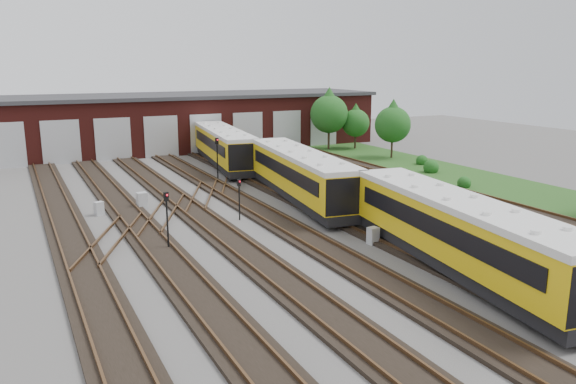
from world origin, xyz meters
name	(u,v)px	position (x,y,z in m)	size (l,w,h in m)	color
ground	(349,242)	(0.00, 0.00, 0.00)	(120.00, 120.00, 0.00)	#474442
track_network	(341,237)	(-0.17, 0.59, 0.11)	(30.40, 70.00, 0.33)	black
maintenance_shed	(165,121)	(-0.01, 39.97, 3.20)	(51.00, 12.50, 6.35)	#4D1713
grass_verge	(472,179)	(19.00, 10.00, 0.03)	(8.00, 55.00, 0.05)	#204617
metro_train	(301,174)	(2.00, 9.67, 2.03)	(5.07, 48.30, 3.32)	black
signal_mast_0	(239,194)	(-3.85, 6.95, 1.71)	(0.25, 0.24, 2.67)	black
signal_mast_1	(167,214)	(-9.48, 3.13, 2.03)	(0.27, 0.26, 3.20)	black
signal_mast_2	(267,152)	(3.80, 19.47, 2.12)	(0.30, 0.28, 3.31)	black
signal_mast_3	(217,153)	(-0.62, 20.16, 2.28)	(0.30, 0.29, 3.59)	black
relay_cabinet_0	(142,200)	(-8.77, 12.79, 0.56)	(0.67, 0.56, 1.12)	#ABADB0
relay_cabinet_1	(99,209)	(-11.73, 12.20, 0.46)	(0.55, 0.46, 0.92)	#ABADB0
relay_cabinet_2	(373,236)	(0.95, -0.93, 0.48)	(0.57, 0.48, 0.96)	#ABADB0
relay_cabinet_3	(288,162)	(7.39, 22.52, 0.52)	(0.63, 0.52, 1.04)	#ABADB0
relay_cabinet_4	(331,192)	(4.52, 9.63, 0.46)	(0.55, 0.46, 0.92)	#ABADB0
tree_0	(329,109)	(16.86, 30.78, 4.65)	(4.36, 4.36, 7.23)	#2F2215
tree_1	(356,120)	(19.90, 29.80, 3.43)	(3.23, 3.23, 5.35)	#2F2215
tree_2	(393,120)	(19.67, 22.41, 4.02)	(3.78, 3.78, 6.26)	#2F2215
bush_0	(464,181)	(16.00, 7.84, 0.55)	(1.09, 1.09, 1.09)	#134313
bush_1	(431,165)	(17.89, 14.05, 0.71)	(1.41, 1.41, 1.41)	#134313
bush_2	(422,159)	(19.90, 17.75, 0.58)	(1.15, 1.15, 1.15)	#134313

